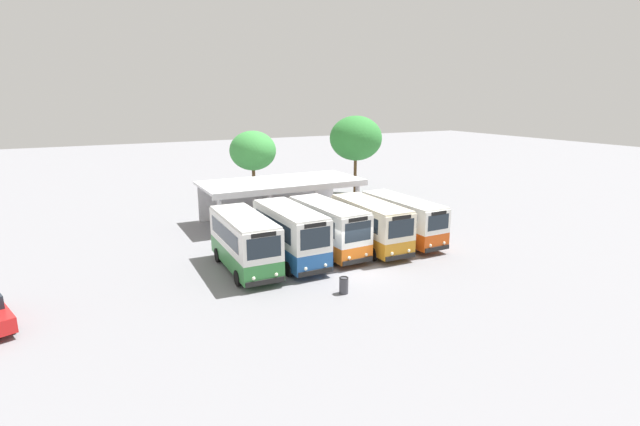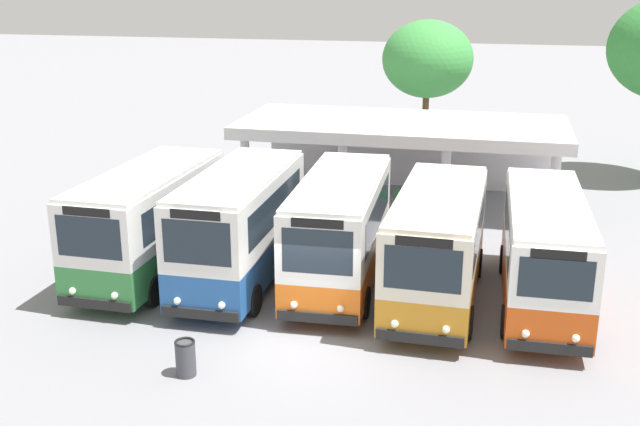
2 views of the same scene
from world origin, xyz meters
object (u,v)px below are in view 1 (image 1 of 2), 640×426
(city_bus_second_in_row, at_px, (290,233))
(city_bus_middle_cream, at_px, (328,226))
(city_bus_nearest_orange, at_px, (244,241))
(waiting_chair_middle_seat, at_px, (297,216))
(litter_bin_apron, at_px, (344,285))
(city_bus_fifth_blue, at_px, (402,218))
(waiting_chair_second_from_end, at_px, (289,217))
(city_bus_fourth_amber, at_px, (370,223))
(waiting_chair_end_by_column, at_px, (281,218))

(city_bus_second_in_row, xyz_separation_m, city_bus_middle_cream, (2.97, 0.58, -0.08))
(city_bus_nearest_orange, relative_size, waiting_chair_middle_seat, 8.32)
(waiting_chair_middle_seat, distance_m, litter_bin_apron, 14.98)
(city_bus_fifth_blue, distance_m, waiting_chair_middle_seat, 9.52)
(waiting_chair_second_from_end, relative_size, litter_bin_apron, 0.96)
(city_bus_middle_cream, relative_size, waiting_chair_middle_seat, 8.47)
(city_bus_nearest_orange, xyz_separation_m, city_bus_fifth_blue, (11.88, 0.40, -0.12))
(city_bus_fourth_amber, bearing_deg, city_bus_fifth_blue, 7.39)
(waiting_chair_middle_seat, bearing_deg, waiting_chair_end_by_column, -177.44)
(city_bus_second_in_row, relative_size, waiting_chair_middle_seat, 8.18)
(city_bus_middle_cream, bearing_deg, city_bus_fifth_blue, -1.70)
(litter_bin_apron, bearing_deg, city_bus_second_in_row, 95.50)
(city_bus_fifth_blue, bearing_deg, waiting_chair_middle_seat, 117.84)
(city_bus_fourth_amber, relative_size, litter_bin_apron, 8.08)
(city_bus_second_in_row, height_order, waiting_chair_second_from_end, city_bus_second_in_row)
(city_bus_middle_cream, xyz_separation_m, city_bus_fifth_blue, (5.94, -0.18, -0.10))
(waiting_chair_end_by_column, bearing_deg, litter_bin_apron, -99.67)
(city_bus_nearest_orange, distance_m, waiting_chair_middle_seat, 11.58)
(city_bus_fifth_blue, height_order, waiting_chair_middle_seat, city_bus_fifth_blue)
(waiting_chair_end_by_column, bearing_deg, waiting_chair_second_from_end, -3.53)
(city_bus_second_in_row, height_order, waiting_chair_end_by_column, city_bus_second_in_row)
(city_bus_fifth_blue, distance_m, waiting_chair_second_from_end, 9.79)
(city_bus_middle_cream, xyz_separation_m, waiting_chair_middle_seat, (1.53, 8.17, -1.32))
(city_bus_nearest_orange, distance_m, litter_bin_apron, 6.85)
(city_bus_nearest_orange, xyz_separation_m, city_bus_middle_cream, (5.94, 0.57, -0.02))
(city_bus_fourth_amber, height_order, waiting_chair_second_from_end, city_bus_fourth_amber)
(city_bus_fifth_blue, bearing_deg, city_bus_nearest_orange, -178.08)
(city_bus_middle_cream, height_order, waiting_chair_middle_seat, city_bus_middle_cream)
(city_bus_second_in_row, xyz_separation_m, waiting_chair_end_by_column, (3.00, 8.68, -1.40))
(city_bus_second_in_row, bearing_deg, waiting_chair_middle_seat, 62.79)
(city_bus_middle_cream, bearing_deg, city_bus_second_in_row, -169.03)
(city_bus_middle_cream, height_order, waiting_chair_end_by_column, city_bus_middle_cream)
(city_bus_fifth_blue, relative_size, waiting_chair_middle_seat, 8.86)
(waiting_chair_end_by_column, relative_size, waiting_chair_middle_seat, 1.00)
(city_bus_nearest_orange, relative_size, city_bus_fifth_blue, 0.94)
(waiting_chair_end_by_column, bearing_deg, city_bus_nearest_orange, -124.53)
(city_bus_fifth_blue, relative_size, litter_bin_apron, 8.46)
(waiting_chair_second_from_end, distance_m, waiting_chair_middle_seat, 0.76)
(city_bus_fourth_amber, height_order, waiting_chair_end_by_column, city_bus_fourth_amber)
(waiting_chair_second_from_end, height_order, waiting_chair_middle_seat, same)
(city_bus_fourth_amber, distance_m, waiting_chair_end_by_column, 9.24)
(waiting_chair_middle_seat, bearing_deg, litter_bin_apron, -105.28)
(city_bus_nearest_orange, height_order, city_bus_middle_cream, city_bus_nearest_orange)
(city_bus_second_in_row, bearing_deg, city_bus_middle_cream, 10.97)
(city_bus_second_in_row, distance_m, city_bus_fourth_amber, 5.94)
(waiting_chair_end_by_column, xyz_separation_m, litter_bin_apron, (-2.45, -14.38, -0.07))
(city_bus_fourth_amber, bearing_deg, litter_bin_apron, -133.29)
(city_bus_nearest_orange, xyz_separation_m, city_bus_second_in_row, (2.97, -0.00, 0.06))
(city_bus_middle_cream, xyz_separation_m, city_bus_fourth_amber, (2.97, -0.56, -0.04))
(city_bus_second_in_row, distance_m, city_bus_middle_cream, 3.03)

